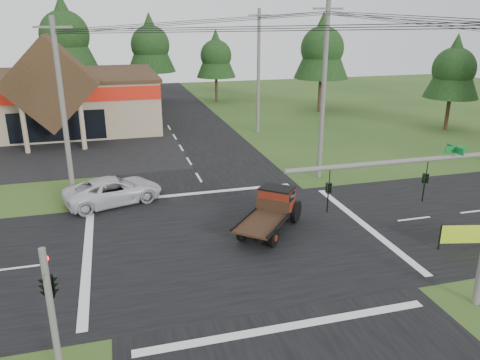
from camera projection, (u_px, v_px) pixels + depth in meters
name	position (u px, v px, depth m)	size (l,w,h in m)	color
ground	(236.00, 241.00, 22.90)	(120.00, 120.00, 0.00)	#28481A
road_ns	(236.00, 241.00, 22.90)	(12.00, 120.00, 0.02)	black
road_ew	(236.00, 241.00, 22.90)	(120.00, 12.00, 0.02)	black
parking_apron	(2.00, 157.00, 36.70)	(28.00, 14.00, 0.02)	black
cvs_building	(0.00, 101.00, 44.99)	(30.40, 18.20, 9.19)	tan
traffic_signal_mast	(455.00, 200.00, 16.08)	(8.12, 0.24, 7.00)	#595651
traffic_signal_corner	(47.00, 273.00, 13.20)	(0.53, 2.48, 4.40)	#595651
utility_pole_nw	(63.00, 111.00, 26.42)	(2.00, 0.30, 10.50)	#595651
utility_pole_ne	(324.00, 91.00, 30.26)	(2.00, 0.30, 11.50)	#595651
utility_pole_n	(258.00, 71.00, 43.07)	(2.00, 0.30, 11.20)	#595651
tree_row_c	(64.00, 33.00, 54.89)	(7.28, 7.28, 13.13)	#332316
tree_row_d	(150.00, 43.00, 58.74)	(6.16, 6.16, 11.11)	#332316
tree_row_e	(216.00, 54.00, 59.37)	(5.04, 5.04, 9.09)	#332316
tree_side_ne	(322.00, 46.00, 52.32)	(6.16, 6.16, 11.11)	#332316
tree_side_e_near	(454.00, 67.00, 43.83)	(5.04, 5.04, 9.09)	#332316
antique_flatbed_truck	(269.00, 212.00, 23.62)	(1.92, 5.03, 2.10)	#5B180D
roadside_banner	(478.00, 237.00, 21.95)	(3.72, 0.11, 1.27)	#A4CF1B
white_pickup	(113.00, 190.00, 27.41)	(2.60, 5.63, 1.56)	silver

